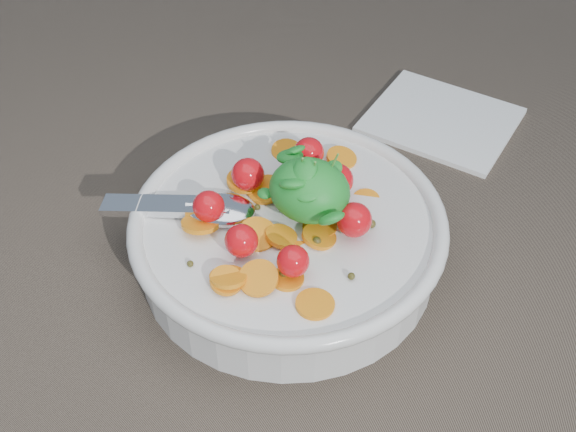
% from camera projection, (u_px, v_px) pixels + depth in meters
% --- Properties ---
extents(ground, '(6.00, 6.00, 0.00)m').
position_uv_depth(ground, '(308.00, 241.00, 0.66)').
color(ground, brown).
rests_on(ground, ground).
extents(bowl, '(0.29, 0.27, 0.11)m').
position_uv_depth(bowl, '(288.00, 234.00, 0.62)').
color(bowl, white).
rests_on(bowl, ground).
extents(napkin, '(0.16, 0.15, 0.01)m').
position_uv_depth(napkin, '(441.00, 120.00, 0.78)').
color(napkin, white).
rests_on(napkin, ground).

